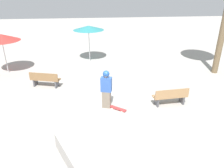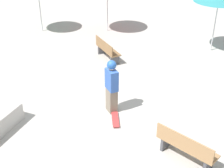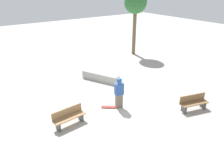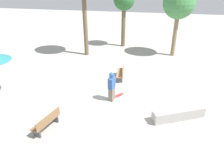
% 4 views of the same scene
% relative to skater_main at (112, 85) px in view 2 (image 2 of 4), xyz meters
% --- Properties ---
extents(ground_plane, '(60.00, 60.00, 0.00)m').
position_rel_skater_main_xyz_m(ground_plane, '(-0.35, 0.16, -0.96)').
color(ground_plane, '#ADA8A0').
extents(skater_main, '(0.39, 0.53, 1.77)m').
position_rel_skater_main_xyz_m(skater_main, '(0.00, 0.00, 0.00)').
color(skater_main, '#726656').
rests_on(skater_main, ground_plane).
extents(skateboard, '(0.65, 0.75, 0.07)m').
position_rel_skater_main_xyz_m(skateboard, '(-0.29, -0.49, -0.90)').
color(skateboard, red).
rests_on(skateboard, ground_plane).
extents(bench_near, '(0.57, 1.63, 0.85)m').
position_rel_skater_main_xyz_m(bench_near, '(-0.11, -2.93, -0.53)').
color(bench_near, '#47474C').
rests_on(bench_near, ground_plane).
extents(bench_far, '(0.86, 1.66, 0.85)m').
position_rel_skater_main_xyz_m(bench_far, '(2.52, 3.12, -0.53)').
color(bench_far, '#47474C').
rests_on(bench_far, ground_plane).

